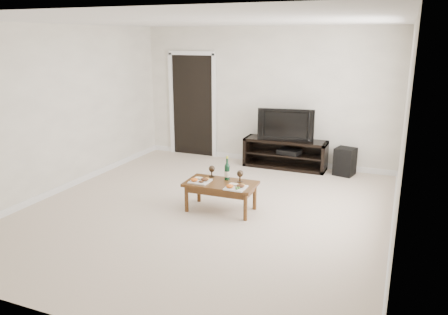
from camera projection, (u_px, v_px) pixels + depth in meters
floor at (206, 210)px, 6.27m from camera, size 5.50×5.50×0.00m
back_wall at (266, 96)px, 8.38m from camera, size 5.00×0.04×2.60m
ceiling at (204, 19)px, 5.56m from camera, size 5.00×5.50×0.04m
doorway at (193, 106)px, 9.00m from camera, size 0.90×0.02×2.05m
media_console at (285, 154)px, 8.23m from camera, size 1.54×0.45×0.55m
television at (286, 124)px, 8.08m from camera, size 1.04×0.30×0.59m
av_receiver at (289, 152)px, 8.18m from camera, size 0.45×0.37×0.08m
subwoofer at (345, 162)px, 7.81m from camera, size 0.40×0.40×0.49m
coffee_table at (221, 197)px, 6.21m from camera, size 1.01×0.57×0.42m
plate_left at (200, 180)px, 6.18m from camera, size 0.27×0.27×0.07m
plate_right at (236, 186)px, 5.91m from camera, size 0.27×0.27×0.07m
wine_bottle at (227, 168)px, 6.23m from camera, size 0.07×0.07×0.35m
goblet_left at (212, 171)px, 6.39m from camera, size 0.09×0.09×0.17m
goblet_right at (240, 176)px, 6.17m from camera, size 0.09×0.09×0.17m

